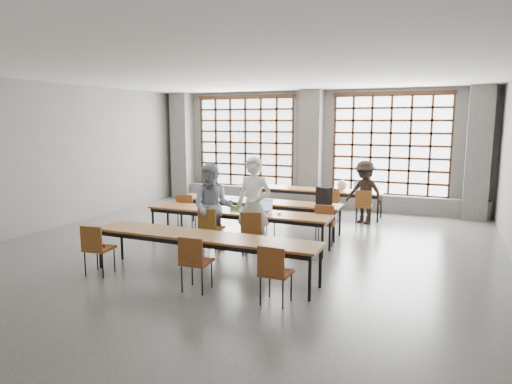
% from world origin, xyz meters
% --- Properties ---
extents(floor, '(11.00, 11.00, 0.00)m').
position_xyz_m(floor, '(0.00, 0.00, 0.00)').
color(floor, '#4B4B49').
rests_on(floor, ground).
extents(ceiling, '(11.00, 11.00, 0.00)m').
position_xyz_m(ceiling, '(0.00, 0.00, 3.50)').
color(ceiling, silver).
rests_on(ceiling, floor).
extents(wall_back, '(10.00, 0.00, 10.00)m').
position_xyz_m(wall_back, '(0.00, 5.50, 1.75)').
color(wall_back, slate).
rests_on(wall_back, floor).
extents(wall_left, '(0.00, 11.00, 11.00)m').
position_xyz_m(wall_left, '(-5.00, 0.00, 1.75)').
color(wall_left, slate).
rests_on(wall_left, floor).
extents(column_left, '(0.60, 0.55, 3.50)m').
position_xyz_m(column_left, '(-4.50, 5.22, 1.75)').
color(column_left, '#52524F').
rests_on(column_left, floor).
extents(column_mid, '(0.60, 0.55, 3.50)m').
position_xyz_m(column_mid, '(0.00, 5.22, 1.75)').
color(column_mid, '#52524F').
rests_on(column_mid, floor).
extents(column_right, '(0.60, 0.55, 3.50)m').
position_xyz_m(column_right, '(4.50, 5.22, 1.75)').
color(column_right, '#52524F').
rests_on(column_right, floor).
extents(window_left, '(3.32, 0.12, 3.00)m').
position_xyz_m(window_left, '(-2.25, 5.42, 1.90)').
color(window_left, white).
rests_on(window_left, wall_back).
extents(window_right, '(3.32, 0.12, 3.00)m').
position_xyz_m(window_right, '(2.25, 5.42, 1.90)').
color(window_right, white).
rests_on(window_right, wall_back).
extents(sill_ledge, '(9.80, 0.35, 0.50)m').
position_xyz_m(sill_ledge, '(0.00, 5.30, 0.25)').
color(sill_ledge, '#52524F').
rests_on(sill_ledge, floor).
extents(desk_row_a, '(4.00, 0.70, 0.73)m').
position_xyz_m(desk_row_a, '(0.28, 4.09, 0.66)').
color(desk_row_a, brown).
rests_on(desk_row_a, floor).
extents(desk_row_b, '(4.00, 0.70, 0.73)m').
position_xyz_m(desk_row_b, '(-0.31, 1.77, 0.66)').
color(desk_row_b, brown).
rests_on(desk_row_b, floor).
extents(desk_row_c, '(4.00, 0.70, 0.73)m').
position_xyz_m(desk_row_c, '(-0.22, 0.47, 0.66)').
color(desk_row_c, brown).
rests_on(desk_row_c, floor).
extents(desk_row_d, '(4.00, 0.70, 0.73)m').
position_xyz_m(desk_row_d, '(0.15, -1.60, 0.66)').
color(desk_row_d, brown).
rests_on(desk_row_d, floor).
extents(chair_back_left, '(0.52, 0.52, 0.88)m').
position_xyz_m(chair_back_left, '(-1.09, 3.46, 0.54)').
color(chair_back_left, brown).
rests_on(chair_back_left, floor).
extents(chair_back_mid, '(0.46, 0.46, 0.88)m').
position_xyz_m(chair_back_mid, '(1.09, 3.46, 0.54)').
color(chair_back_mid, brown).
rests_on(chair_back_mid, floor).
extents(chair_back_right, '(0.46, 0.47, 0.88)m').
position_xyz_m(chair_back_right, '(1.89, 3.46, 0.54)').
color(chair_back_right, brown).
rests_on(chair_back_right, floor).
extents(chair_mid_left, '(0.52, 0.52, 0.88)m').
position_xyz_m(chair_mid_left, '(-1.89, 1.15, 0.54)').
color(chair_mid_left, brown).
rests_on(chair_mid_left, floor).
extents(chair_mid_centre, '(0.48, 0.48, 0.88)m').
position_xyz_m(chair_mid_centre, '(0.08, 1.15, 0.54)').
color(chair_mid_centre, brown).
rests_on(chair_mid_centre, floor).
extents(chair_mid_right, '(0.46, 0.46, 0.88)m').
position_xyz_m(chair_mid_right, '(1.50, 1.14, 0.54)').
color(chair_mid_right, brown).
rests_on(chair_mid_right, floor).
extents(chair_front_left, '(0.42, 0.43, 0.88)m').
position_xyz_m(chair_front_left, '(-0.52, -0.16, 0.54)').
color(chair_front_left, brown).
rests_on(chair_front_left, floor).
extents(chair_front_right, '(0.51, 0.51, 0.88)m').
position_xyz_m(chair_front_right, '(0.40, -0.16, 0.54)').
color(chair_front_right, brown).
rests_on(chair_front_right, floor).
extents(chair_near_left, '(0.47, 0.47, 0.88)m').
position_xyz_m(chair_near_left, '(-1.54, -2.23, 0.54)').
color(chair_near_left, brown).
rests_on(chair_near_left, floor).
extents(chair_near_mid, '(0.45, 0.45, 0.88)m').
position_xyz_m(chair_near_mid, '(0.35, -2.23, 0.54)').
color(chair_near_mid, brown).
rests_on(chair_near_mid, floor).
extents(chair_near_right, '(0.43, 0.43, 0.88)m').
position_xyz_m(chair_near_right, '(1.64, -2.23, 0.54)').
color(chair_near_right, brown).
rests_on(chair_near_right, floor).
extents(student_male, '(0.70, 0.47, 1.91)m').
position_xyz_m(student_male, '(0.38, -0.03, 0.96)').
color(student_male, white).
rests_on(student_male, floor).
extents(student_female, '(0.99, 0.86, 1.75)m').
position_xyz_m(student_female, '(-0.52, -0.03, 0.88)').
color(student_female, navy).
rests_on(student_female, floor).
extents(student_back, '(1.18, 0.94, 1.60)m').
position_xyz_m(student_back, '(1.88, 3.59, 0.80)').
color(student_back, black).
rests_on(student_back, floor).
extents(laptop_front, '(0.38, 0.32, 0.26)m').
position_xyz_m(laptop_front, '(0.33, 0.58, 0.79)').
color(laptop_front, silver).
rests_on(laptop_front, desk_row_c).
extents(laptop_back, '(0.39, 0.34, 0.26)m').
position_xyz_m(laptop_back, '(1.64, 4.20, 0.79)').
color(laptop_back, '#ADADB1').
rests_on(laptop_back, desk_row_a).
extents(mouse, '(0.11, 0.08, 0.04)m').
position_xyz_m(mouse, '(0.73, 0.45, 0.75)').
color(mouse, white).
rests_on(mouse, desk_row_c).
extents(green_box, '(0.26, 0.15, 0.09)m').
position_xyz_m(green_box, '(-0.27, 0.55, 0.78)').
color(green_box, '#2A822A').
rests_on(green_box, desk_row_c).
extents(phone, '(0.13, 0.07, 0.01)m').
position_xyz_m(phone, '(-0.04, 0.37, 0.74)').
color(phone, black).
rests_on(phone, desk_row_c).
extents(paper_sheet_a, '(0.34, 0.28, 0.00)m').
position_xyz_m(paper_sheet_a, '(-0.91, 1.82, 0.73)').
color(paper_sheet_a, silver).
rests_on(paper_sheet_a, desk_row_b).
extents(paper_sheet_b, '(0.33, 0.26, 0.00)m').
position_xyz_m(paper_sheet_b, '(-0.61, 1.72, 0.73)').
color(paper_sheet_b, white).
rests_on(paper_sheet_b, desk_row_b).
extents(paper_sheet_c, '(0.36, 0.32, 0.00)m').
position_xyz_m(paper_sheet_c, '(-0.21, 1.77, 0.73)').
color(paper_sheet_c, silver).
rests_on(paper_sheet_c, desk_row_b).
extents(backpack, '(0.37, 0.31, 0.40)m').
position_xyz_m(backpack, '(1.29, 1.82, 0.93)').
color(backpack, black).
rests_on(backpack, desk_row_b).
extents(plastic_bag, '(0.32, 0.30, 0.29)m').
position_xyz_m(plastic_bag, '(1.18, 4.14, 0.87)').
color(plastic_bag, silver).
rests_on(plastic_bag, desk_row_a).
extents(red_pouch, '(0.21, 0.10, 0.06)m').
position_xyz_m(red_pouch, '(-1.55, -2.15, 0.50)').
color(red_pouch, '#B5161C').
rests_on(red_pouch, chair_near_left).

